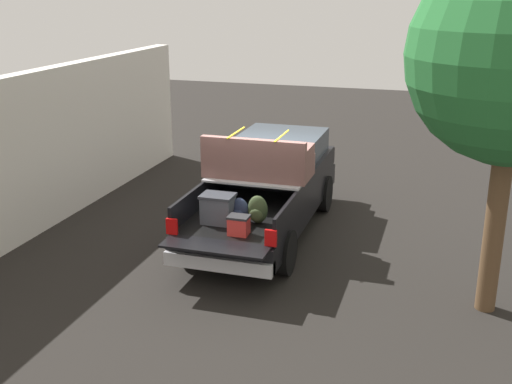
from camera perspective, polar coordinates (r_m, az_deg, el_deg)
The scene contains 3 objects.
ground_plane at distance 13.27m, azimuth 0.77°, elevation -3.74°, with size 40.00×40.00×0.00m, color black.
pickup_truck at distance 13.26m, azimuth 1.21°, elevation 0.68°, with size 6.05×2.06×2.23m.
building_facade at distance 14.37m, azimuth -17.87°, elevation 4.02°, with size 11.40×0.36×3.31m, color silver.
Camera 1 is at (-11.81, -3.48, 4.96)m, focal length 44.33 mm.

